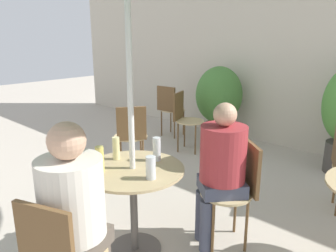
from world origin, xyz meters
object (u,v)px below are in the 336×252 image
bistro_chair_1 (238,183)px  beer_glass_3 (151,168)px  cafe_table_near (133,188)px  bistro_chair_2 (184,115)px  seated_person_0 (74,208)px  potted_plant_0 (219,98)px  beer_glass_2 (100,159)px  bistro_chair_4 (169,106)px  beer_glass_1 (116,148)px  beer_glass_0 (157,149)px  bistro_chair_3 (131,132)px  seated_person_1 (221,164)px

bistro_chair_1 → beer_glass_3: size_ratio=5.29×
cafe_table_near → bistro_chair_2: (-1.25, 2.13, -0.01)m
bistro_chair_1 → seated_person_0: 1.34m
bistro_chair_2 → potted_plant_0: size_ratio=0.72×
cafe_table_near → beer_glass_2: beer_glass_2 is taller
bistro_chair_4 → beer_glass_1: size_ratio=4.71×
bistro_chair_4 → cafe_table_near: bearing=121.0°
bistro_chair_2 → beer_glass_0: bearing=-164.7°
beer_glass_0 → potted_plant_0: 2.87m
bistro_chair_4 → beer_glass_1: (1.62, -2.44, 0.27)m
potted_plant_0 → bistro_chair_4: bearing=-152.0°
cafe_table_near → beer_glass_1: beer_glass_1 is taller
beer_glass_2 → bistro_chair_1: bearing=51.7°
cafe_table_near → bistro_chair_4: 3.10m
bistro_chair_2 → beer_glass_2: beer_glass_2 is taller
bistro_chair_3 → seated_person_1: seated_person_1 is taller
bistro_chair_1 → beer_glass_0: size_ratio=4.56×
bistro_chair_4 → beer_glass_1: bearing=117.7°
potted_plant_0 → beer_glass_1: bearing=-72.3°
bistro_chair_2 → seated_person_1: seated_person_1 is taller
potted_plant_0 → bistro_chair_1: bearing=-52.9°
bistro_chair_2 → beer_glass_3: beer_glass_3 is taller
seated_person_1 → beer_glass_2: (-0.57, -0.73, 0.10)m
bistro_chair_4 → beer_glass_3: bearing=123.9°
cafe_table_near → beer_glass_2: 0.36m
beer_glass_0 → beer_glass_3: bearing=-52.5°
seated_person_1 → bistro_chair_2: bearing=176.9°
seated_person_0 → potted_plant_0: (-1.37, 3.51, -0.03)m
beer_glass_1 → seated_person_0: bearing=-55.5°
seated_person_0 → beer_glass_2: (-0.36, 0.45, 0.07)m
cafe_table_near → beer_glass_0: beer_glass_0 is taller
bistro_chair_4 → beer_glass_0: size_ratio=4.56×
cafe_table_near → beer_glass_0: size_ratio=4.13×
bistro_chair_1 → beer_glass_0: 0.71m
bistro_chair_4 → beer_glass_2: size_ratio=4.49×
bistro_chair_3 → beer_glass_3: size_ratio=5.29×
bistro_chair_4 → potted_plant_0: (0.72, 0.38, 0.17)m
beer_glass_0 → bistro_chair_1: bearing=37.8°
bistro_chair_1 → beer_glass_3: (-0.30, -0.68, 0.26)m
beer_glass_1 → bistro_chair_3: bearing=133.8°
bistro_chair_3 → beer_glass_0: size_ratio=4.56×
beer_glass_3 → bistro_chair_2: bearing=124.5°
bistro_chair_3 → bistro_chair_4: same height
beer_glass_0 → beer_glass_2: size_ratio=0.98×
bistro_chair_1 → bistro_chair_3: (-1.72, 0.37, 0.00)m
beer_glass_3 → seated_person_0: bearing=-90.4°
bistro_chair_4 → beer_glass_0: (1.89, -2.24, 0.28)m
bistro_chair_1 → cafe_table_near: bearing=-90.0°
beer_glass_0 → bistro_chair_4: bearing=130.2°
seated_person_0 → potted_plant_0: bearing=-88.4°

